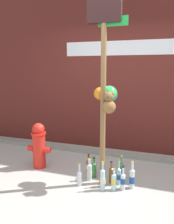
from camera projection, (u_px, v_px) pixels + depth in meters
The scene contains 19 objects.
ground_plane at pixel (97, 191), 3.17m from camera, with size 14.00×14.00×0.00m, color #9E9B93.
building_wall at pixel (125, 64), 4.55m from camera, with size 10.00×0.21×3.41m.
curb_strip at pixel (117, 154), 4.41m from camera, with size 8.00×0.12×0.08m, color gray.
memorial_post at pixel (106, 80), 3.16m from camera, with size 0.53×0.42×2.55m.
fire_hydrant at pixel (39, 145), 3.87m from camera, with size 0.40×0.24×0.75m.
bottle_0 at pixel (119, 176), 3.33m from camera, with size 0.06×0.06×0.35m.
bottle_1 at pixel (102, 179), 3.17m from camera, with size 0.06×0.06×0.41m.
bottle_2 at pixel (94, 169), 3.55m from camera, with size 0.08×0.08×0.32m.
bottle_3 at pixel (123, 181), 3.17m from camera, with size 0.07×0.07×0.34m.
bottle_4 at pixel (132, 178), 3.22m from camera, with size 0.07×0.07×0.39m.
bottle_5 at pixel (114, 181), 3.17m from camera, with size 0.07×0.07×0.31m.
bottle_6 at pixel (89, 166), 3.65m from camera, with size 0.07×0.07×0.33m.
bottle_7 at pixel (103, 179), 3.27m from camera, with size 0.06×0.06×0.32m.
bottle_8 at pixel (121, 171), 3.46m from camera, with size 0.07×0.07×0.37m.
bottle_9 at pixel (89, 172), 3.46m from camera, with size 0.08×0.08×0.33m.
bottle_10 at pixel (80, 177), 3.30m from camera, with size 0.07×0.07×0.33m.
bottle_11 at pixel (111, 174), 3.37m from camera, with size 0.06×0.06×0.33m.
litter_0 at pixel (121, 174), 3.66m from camera, with size 0.07×0.09×0.01m, color tan.
litter_1 at pixel (93, 152), 4.61m from camera, with size 0.13×0.09×0.01m, color silver.
Camera 1 is at (0.84, -2.80, 1.63)m, focal length 37.69 mm.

